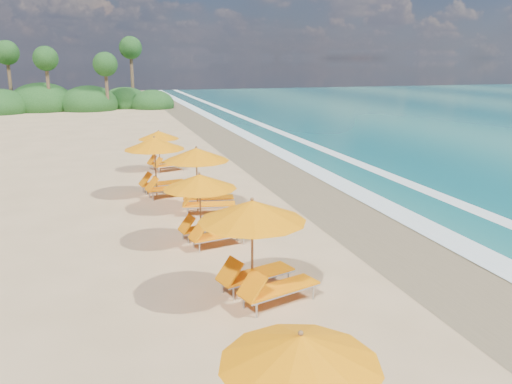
{
  "coord_description": "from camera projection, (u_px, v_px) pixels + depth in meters",
  "views": [
    {
      "loc": [
        -4.89,
        -16.28,
        5.61
      ],
      "look_at": [
        0.0,
        0.0,
        1.2
      ],
      "focal_mm": 36.25,
      "sensor_mm": 36.0,
      "label": 1
    }
  ],
  "objects": [
    {
      "name": "surf_foam",
      "position": [
        424.0,
        209.0,
        19.72
      ],
      "size": [
        4.0,
        160.0,
        0.01
      ],
      "color": "white",
      "rests_on": "ground"
    },
    {
      "name": "ground",
      "position": [
        256.0,
        226.0,
        17.86
      ],
      "size": [
        160.0,
        160.0,
        0.0
      ],
      "primitive_type": "plane",
      "color": "tan",
      "rests_on": "ground"
    },
    {
      "name": "wet_sand",
      "position": [
        360.0,
        216.0,
        18.97
      ],
      "size": [
        4.0,
        160.0,
        0.01
      ],
      "primitive_type": "cube",
      "color": "#84714E",
      "rests_on": "ground"
    },
    {
      "name": "station_1",
      "position": [
        259.0,
        242.0,
        12.08
      ],
      "size": [
        3.22,
        3.14,
        2.56
      ],
      "rotation": [
        0.0,
        0.0,
        0.3
      ],
      "color": "olive",
      "rests_on": "ground"
    },
    {
      "name": "treeline",
      "position": [
        52.0,
        101.0,
        57.04
      ],
      "size": [
        25.8,
        8.8,
        9.74
      ],
      "color": "#163D14",
      "rests_on": "ground"
    },
    {
      "name": "station_2",
      "position": [
        206.0,
        204.0,
        15.84
      ],
      "size": [
        2.79,
        2.68,
        2.3
      ],
      "rotation": [
        0.0,
        0.0,
        0.21
      ],
      "color": "olive",
      "rests_on": "ground"
    },
    {
      "name": "station_4",
      "position": [
        160.0,
        162.0,
        21.48
      ],
      "size": [
        3.04,
        2.9,
        2.54
      ],
      "rotation": [
        0.0,
        0.0,
        0.18
      ],
      "color": "olive",
      "rests_on": "ground"
    },
    {
      "name": "station_3",
      "position": [
        202.0,
        175.0,
        19.24
      ],
      "size": [
        2.99,
        2.86,
        2.49
      ],
      "rotation": [
        0.0,
        0.0,
        -0.19
      ],
      "color": "olive",
      "rests_on": "ground"
    },
    {
      "name": "station_5",
      "position": [
        162.0,
        148.0,
        26.38
      ],
      "size": [
        2.64,
        2.56,
        2.11
      ],
      "rotation": [
        0.0,
        0.0,
        0.27
      ],
      "color": "olive",
      "rests_on": "ground"
    }
  ]
}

